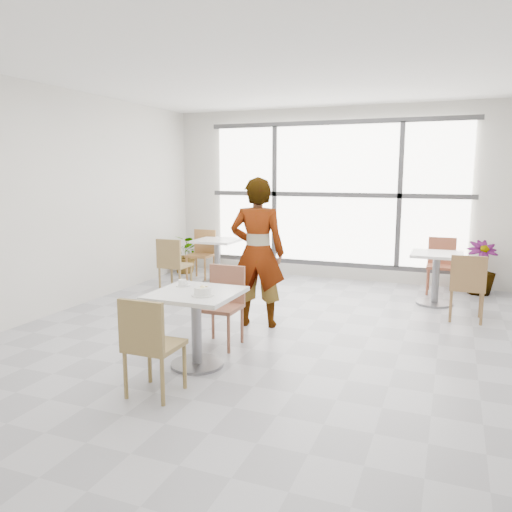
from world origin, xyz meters
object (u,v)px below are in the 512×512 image
(main_table, at_px, (196,314))
(person, at_px, (258,253))
(coffee_cup, at_px, (183,283))
(bg_chair_right_far, at_px, (441,261))
(oatmeal_bowl, at_px, (203,291))
(bg_table_left, at_px, (217,255))
(bg_chair_right_near, at_px, (467,283))
(chair_far, at_px, (223,300))
(bg_chair_left_near, at_px, (172,262))
(chair_near, at_px, (149,341))
(bg_chair_left_far, at_px, (202,251))
(bg_table_right, at_px, (436,271))
(plant_left, at_px, (186,254))

(main_table, distance_m, person, 1.50)
(coffee_cup, distance_m, bg_chair_right_far, 4.63)
(oatmeal_bowl, bearing_deg, person, 92.29)
(main_table, bearing_deg, bg_chair_right_far, 62.56)
(bg_table_left, height_order, bg_chair_right_near, bg_chair_right_near)
(chair_far, relative_size, bg_chair_left_near, 1.00)
(chair_near, distance_m, bg_chair_left_far, 4.84)
(bg_table_left, bearing_deg, bg_chair_left_far, 152.37)
(oatmeal_bowl, xyz_separation_m, person, (-0.06, 1.57, 0.12))
(coffee_cup, bearing_deg, bg_chair_left_far, 114.67)
(chair_near, height_order, coffee_cup, chair_near)
(main_table, xyz_separation_m, person, (0.07, 1.45, 0.39))
(bg_chair_left_far, xyz_separation_m, bg_chair_right_near, (4.35, -1.14, 0.00))
(bg_chair_right_near, distance_m, bg_chair_right_far, 1.59)
(bg_chair_left_near, bearing_deg, main_table, 125.12)
(bg_table_right, relative_size, bg_chair_right_far, 0.86)
(bg_chair_right_far, bearing_deg, oatmeal_bowl, -115.30)
(oatmeal_bowl, xyz_separation_m, bg_chair_right_far, (2.00, 4.24, -0.29))
(coffee_cup, bearing_deg, bg_table_right, 53.85)
(bg_table_right, height_order, bg_chair_right_far, bg_chair_right_far)
(bg_chair_right_near, bearing_deg, coffee_cup, 41.52)
(plant_left, bearing_deg, bg_table_left, -30.19)
(oatmeal_bowl, relative_size, person, 0.11)
(bg_table_left, distance_m, plant_left, 1.05)
(plant_left, bearing_deg, chair_far, -54.93)
(oatmeal_bowl, height_order, bg_chair_left_far, bg_chair_left_far)
(main_table, relative_size, bg_table_left, 1.07)
(main_table, height_order, bg_chair_left_far, bg_chair_left_far)
(chair_near, relative_size, bg_table_right, 1.16)
(bg_table_left, xyz_separation_m, bg_chair_right_far, (3.61, 0.62, 0.01))
(chair_near, relative_size, bg_chair_right_near, 1.00)
(person, height_order, bg_table_left, person)
(chair_near, bearing_deg, bg_table_left, -71.35)
(bg_table_right, bearing_deg, bg_chair_right_near, -62.49)
(chair_near, height_order, person, person)
(oatmeal_bowl, distance_m, bg_table_left, 3.97)
(main_table, height_order, chair_near, chair_near)
(main_table, xyz_separation_m, plant_left, (-2.37, 4.02, -0.16))
(main_table, bearing_deg, bg_chair_left_near, 125.12)
(chair_near, xyz_separation_m, bg_chair_right_far, (2.17, 4.89, 0.00))
(person, distance_m, bg_table_left, 2.60)
(person, xyz_separation_m, plant_left, (-2.45, 2.57, -0.56))
(bg_table_left, relative_size, bg_chair_left_near, 0.86)
(bg_table_left, bearing_deg, coffee_cup, -69.68)
(coffee_cup, xyz_separation_m, person, (0.31, 1.29, 0.14))
(oatmeal_bowl, height_order, plant_left, oatmeal_bowl)
(bg_table_left, bearing_deg, person, -52.98)
(main_table, xyz_separation_m, chair_near, (-0.03, -0.77, -0.02))
(bg_chair_right_far, xyz_separation_m, plant_left, (-4.51, -0.09, -0.14))
(bg_chair_right_far, bearing_deg, bg_table_left, -170.25)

